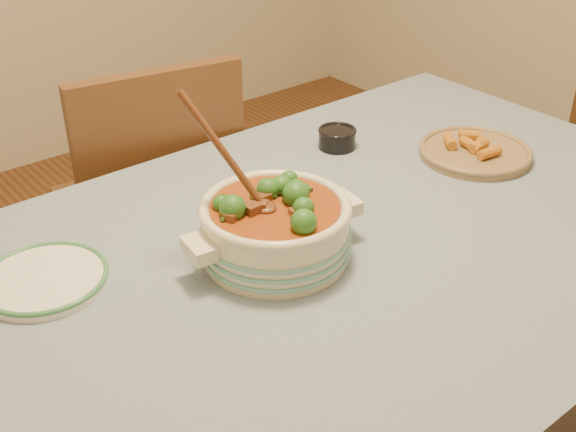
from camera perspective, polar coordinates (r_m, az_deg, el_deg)
The scene contains 6 objects.
dining_table at distance 1.48m, azimuth 4.55°, elevation -4.54°, with size 1.68×1.08×0.76m.
stew_casserole at distance 1.33m, azimuth -1.03°, elevation -0.67°, with size 0.36×0.31×0.33m.
white_plate at distance 1.36m, azimuth -18.68°, elevation -4.72°, with size 0.24×0.24×0.02m.
condiment_bowl at distance 1.78m, azimuth 3.91°, elevation 6.25°, with size 0.11×0.11×0.05m.
fried_plate at distance 1.79m, azimuth 14.56°, elevation 5.05°, with size 0.29×0.29×0.04m.
chair_far at distance 2.03m, azimuth -10.56°, elevation 1.18°, with size 0.51×0.51×0.94m.
Camera 1 is at (-0.85, -0.86, 1.52)m, focal length 45.00 mm.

